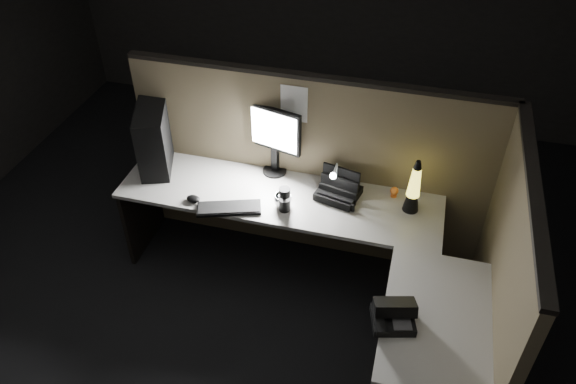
% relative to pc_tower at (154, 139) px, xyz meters
% --- Properties ---
extents(floor, '(6.00, 6.00, 0.00)m').
position_rel_pc_tower_xyz_m(floor, '(1.13, -0.71, -0.97)').
color(floor, black).
rests_on(floor, ground).
extents(room_shell, '(6.00, 6.00, 6.00)m').
position_rel_pc_tower_xyz_m(room_shell, '(1.13, -0.71, 0.65)').
color(room_shell, silver).
rests_on(room_shell, ground).
extents(partition_back, '(2.66, 0.06, 1.50)m').
position_rel_pc_tower_xyz_m(partition_back, '(1.13, 0.22, -0.22)').
color(partition_back, brown).
rests_on(partition_back, ground).
extents(partition_right, '(0.06, 1.66, 1.50)m').
position_rel_pc_tower_xyz_m(partition_right, '(2.46, -0.61, -0.22)').
color(partition_right, brown).
rests_on(partition_right, ground).
extents(desk, '(2.60, 1.60, 0.73)m').
position_rel_pc_tower_xyz_m(desk, '(1.31, -0.46, -0.39)').
color(desk, '#BAB6AF').
rests_on(desk, ground).
extents(pc_tower, '(0.35, 0.50, 0.48)m').
position_rel_pc_tower_xyz_m(pc_tower, '(0.00, 0.00, 0.00)').
color(pc_tower, black).
rests_on(pc_tower, desk).
extents(monitor, '(0.41, 0.18, 0.53)m').
position_rel_pc_tower_xyz_m(monitor, '(0.87, 0.16, 0.08)').
color(monitor, black).
rests_on(monitor, desk).
extents(keyboard, '(0.46, 0.28, 0.02)m').
position_rel_pc_tower_xyz_m(keyboard, '(0.69, -0.35, -0.23)').
color(keyboard, black).
rests_on(keyboard, desk).
extents(mouse, '(0.11, 0.09, 0.04)m').
position_rel_pc_tower_xyz_m(mouse, '(0.42, -0.33, -0.22)').
color(mouse, black).
rests_on(mouse, desk).
extents(clip_lamp, '(0.05, 0.19, 0.24)m').
position_rel_pc_tower_xyz_m(clip_lamp, '(1.35, -0.00, -0.10)').
color(clip_lamp, silver).
rests_on(clip_lamp, desk).
extents(organizer, '(0.33, 0.30, 0.21)m').
position_rel_pc_tower_xyz_m(organizer, '(1.39, -0.00, -0.19)').
color(organizer, black).
rests_on(organizer, desk).
extents(lava_lamp, '(0.11, 0.11, 0.41)m').
position_rel_pc_tower_xyz_m(lava_lamp, '(1.89, -0.03, -0.07)').
color(lava_lamp, black).
rests_on(lava_lamp, desk).
extents(travel_mug, '(0.08, 0.08, 0.19)m').
position_rel_pc_tower_xyz_m(travel_mug, '(1.06, -0.25, -0.15)').
color(travel_mug, black).
rests_on(travel_mug, desk).
extents(steel_mug, '(0.14, 0.14, 0.10)m').
position_rel_pc_tower_xyz_m(steel_mug, '(1.04, -0.22, -0.19)').
color(steel_mug, '#BBBAC2').
rests_on(steel_mug, desk).
extents(figurine, '(0.06, 0.06, 0.06)m').
position_rel_pc_tower_xyz_m(figurine, '(1.77, 0.09, -0.19)').
color(figurine, orange).
rests_on(figurine, desk).
extents(pinned_paper, '(0.19, 0.00, 0.27)m').
position_rel_pc_tower_xyz_m(pinned_paper, '(1.01, 0.18, 0.34)').
color(pinned_paper, white).
rests_on(pinned_paper, partition_back).
extents(desk_phone, '(0.28, 0.28, 0.14)m').
position_rel_pc_tower_xyz_m(desk_phone, '(1.88, -1.01, -0.19)').
color(desk_phone, black).
rests_on(desk_phone, desk).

